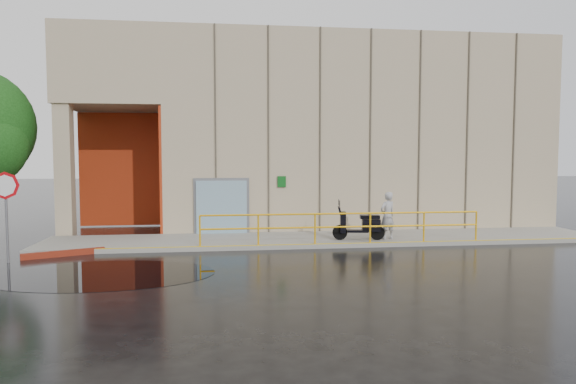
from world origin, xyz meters
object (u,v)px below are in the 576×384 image
(red_curb, at_px, (64,253))
(stop_sign, at_px, (5,197))
(person, at_px, (387,216))
(scooter, at_px, (359,217))

(red_curb, bearing_deg, stop_sign, -147.80)
(person, height_order, stop_sign, stop_sign)
(person, bearing_deg, scooter, -22.27)
(scooter, xyz_separation_m, stop_sign, (-10.90, -1.80, 0.96))
(person, distance_m, stop_sign, 12.10)
(person, relative_size, scooter, 0.91)
(red_curb, bearing_deg, person, 5.39)
(scooter, distance_m, stop_sign, 11.09)
(scooter, xyz_separation_m, red_curb, (-9.59, -0.98, -0.87))
(scooter, bearing_deg, red_curb, -165.63)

